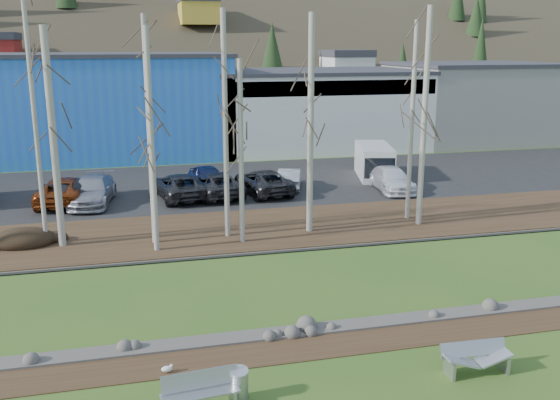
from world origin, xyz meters
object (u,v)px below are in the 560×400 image
object	(u,v)px
car_2	(66,190)
car_7	(391,179)
car_3	(92,191)
van_white	(375,162)
car_4	(208,178)
car_6	(263,181)
bench_intact	(200,392)
car_8	(215,184)
car_1	(65,191)
litter_bin	(240,386)
car_9	(179,186)
car_5	(290,178)
bench_damaged	(476,358)
seagull	(167,369)

from	to	relation	value
car_2	car_7	bearing A→B (deg)	-175.57
car_3	van_white	bearing A→B (deg)	16.45
car_4	car_6	size ratio (longest dim) A/B	0.84
car_2	van_white	bearing A→B (deg)	-164.64
bench_intact	car_8	xyz separation A→B (m)	(3.60, 22.18, 0.37)
car_1	car_6	bearing A→B (deg)	155.10
car_3	car_7	xyz separation A→B (m)	(18.01, -0.95, -0.07)
litter_bin	car_3	size ratio (longest dim) A/B	0.15
bench_intact	car_9	bearing A→B (deg)	80.56
car_2	litter_bin	bearing A→B (deg)	114.10
bench_intact	car_8	size ratio (longest dim) A/B	0.39
car_6	van_white	bearing A→B (deg)	-171.20
car_3	car_6	size ratio (longest dim) A/B	1.01
car_7	car_5	bearing A→B (deg)	166.56
car_4	car_2	bearing A→B (deg)	179.92
bench_damaged	car_4	world-z (taller)	car_4
car_4	car_5	distance (m)	5.12
van_white	seagull	bearing A→B (deg)	-110.40
car_8	car_9	size ratio (longest dim) A/B	1.00
car_2	van_white	world-z (taller)	van_white
car_8	car_5	bearing A→B (deg)	-178.25
seagull	car_4	world-z (taller)	car_4
car_3	car_9	world-z (taller)	car_3
litter_bin	van_white	world-z (taller)	van_white
seagull	car_6	distance (m)	21.43
car_1	car_2	xyz separation A→B (m)	(0.03, 0.10, 0.04)
car_2	car_3	bearing A→B (deg)	167.50
car_6	bench_damaged	bearing A→B (deg)	84.83
car_6	seagull	bearing A→B (deg)	61.76
car_5	car_9	xyz separation A→B (m)	(-7.04, -0.88, 0.08)
car_2	car_8	xyz separation A→B (m)	(8.60, -0.36, -0.03)
car_4	car_5	xyz separation A→B (m)	(5.07, -0.69, -0.11)
van_white	car_6	bearing A→B (deg)	-148.69
bench_damaged	car_9	world-z (taller)	car_9
bench_intact	car_2	xyz separation A→B (m)	(-5.00, 22.54, 0.40)
litter_bin	van_white	size ratio (longest dim) A/B	0.15
car_5	car_6	world-z (taller)	car_6
car_9	van_white	bearing A→B (deg)	-177.56
car_3	car_6	distance (m)	10.05
car_4	bench_damaged	bearing A→B (deg)	-87.65
car_9	car_7	bearing A→B (deg)	166.39
bench_intact	van_white	bearing A→B (deg)	53.19
car_2	van_white	distance (m)	20.03
litter_bin	car_5	xyz separation A→B (m)	(7.40, 22.84, 0.39)
bench_intact	car_7	bearing A→B (deg)	49.60
car_5	van_white	xyz separation A→B (m)	(6.45, 1.73, 0.45)
car_8	van_white	xyz separation A→B (m)	(11.30, 2.60, 0.37)
car_8	car_6	bearing A→B (deg)	171.52
bench_damaged	car_5	xyz separation A→B (m)	(0.63, 23.07, 0.34)
car_1	van_white	size ratio (longest dim) A/B	0.81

